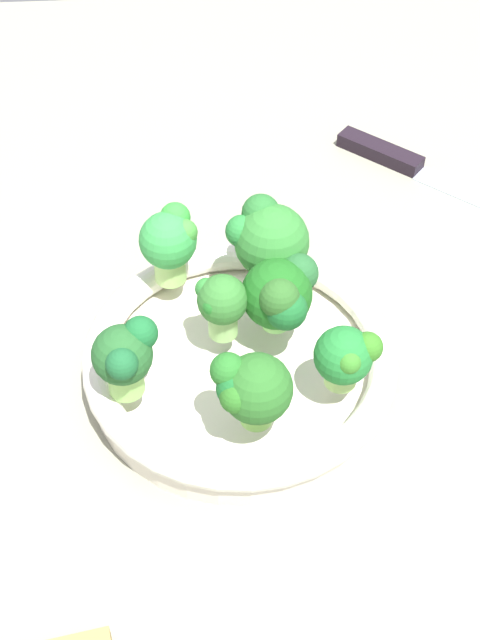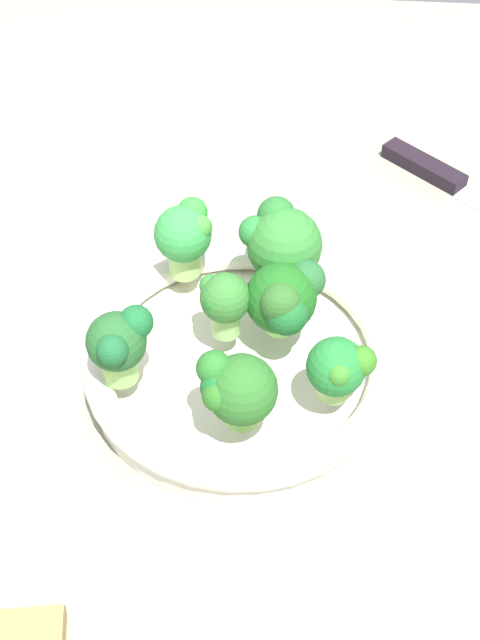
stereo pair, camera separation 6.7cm
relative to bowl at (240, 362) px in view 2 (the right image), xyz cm
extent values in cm
cube|color=gray|center=(-3.06, -2.18, -3.34)|extent=(130.00, 130.00, 2.50)
cylinder|color=beige|center=(0.00, 0.00, -1.17)|extent=(24.51, 24.51, 1.85)
torus|color=silver|center=(0.00, 0.00, 0.88)|extent=(25.53, 25.53, 2.26)
cylinder|color=#A1CB6C|center=(-7.47, 4.18, 2.81)|extent=(2.50, 2.50, 1.60)
sphere|color=#21752F|center=(-7.47, 4.18, 5.08)|extent=(4.52, 4.52, 4.52)
sphere|color=#31731F|center=(-9.24, 4.12, 5.83)|extent=(2.32, 2.32, 2.32)
sphere|color=#346E30|center=(-9.02, 3.55, 5.36)|extent=(2.01, 2.01, 2.01)
sphere|color=#337925|center=(-7.60, 5.53, 5.93)|extent=(1.89, 1.89, 1.89)
cylinder|color=#85CB66|center=(-3.36, -2.32, 2.81)|extent=(2.34, 2.34, 1.60)
sphere|color=#1B5D1A|center=(-3.36, -2.32, 5.47)|extent=(5.72, 5.72, 5.72)
sphere|color=#245C2D|center=(-4.93, -3.61, 6.29)|extent=(3.20, 3.20, 3.20)
sphere|color=#2B5D23|center=(-2.58, -0.48, 6.72)|extent=(3.23, 3.23, 3.23)
sphere|color=#1A5F28|center=(-3.59, -0.12, 5.84)|extent=(3.33, 3.33, 3.33)
cylinder|color=#A1D06F|center=(5.44, -8.14, 3.39)|extent=(2.72, 2.72, 2.76)
sphere|color=green|center=(5.44, -8.14, 6.34)|extent=(4.84, 4.84, 4.84)
sphere|color=green|center=(4.75, -9.46, 7.62)|extent=(2.58, 2.58, 2.58)
sphere|color=#3D8D34|center=(4.04, -8.05, 7.23)|extent=(2.20, 2.20, 2.20)
cylinder|color=#8DC06A|center=(1.28, -1.50, 3.26)|extent=(2.38, 2.38, 2.50)
sphere|color=#31702C|center=(1.28, -1.50, 5.83)|extent=(4.06, 4.06, 4.06)
sphere|color=#226F24|center=(2.00, -0.64, 6.15)|extent=(1.84, 1.84, 1.84)
sphere|color=#2C772E|center=(2.51, -1.93, 6.42)|extent=(1.78, 1.78, 1.78)
cylinder|color=#7DC04E|center=(-0.73, 7.35, 2.98)|extent=(2.43, 2.43, 1.93)
sphere|color=#286323|center=(-0.73, 7.35, 5.65)|extent=(5.26, 5.26, 5.26)
sphere|color=#196027|center=(0.84, 7.62, 6.17)|extent=(2.80, 2.80, 2.80)
sphere|color=#28671F|center=(0.85, 8.39, 6.11)|extent=(2.37, 2.37, 2.37)
sphere|color=#256A23|center=(1.29, 6.69, 7.05)|extent=(2.63, 2.63, 2.63)
cylinder|color=#94D264|center=(8.92, 3.86, 3.27)|extent=(2.75, 2.75, 2.51)
sphere|color=#235927|center=(8.92, 3.86, 6.01)|extent=(4.59, 4.59, 4.59)
sphere|color=#1A5A2D|center=(8.78, 5.60, 7.04)|extent=(2.39, 2.39, 2.39)
sphere|color=#19602D|center=(7.48, 2.92, 7.24)|extent=(2.63, 2.63, 2.63)
cylinder|color=#93CA72|center=(-3.16, -6.98, 3.37)|extent=(2.32, 2.32, 2.73)
sphere|color=#2F772E|center=(-3.16, -6.98, 6.75)|extent=(6.21, 6.21, 6.21)
sphere|color=#27682B|center=(-2.27, -8.61, 8.44)|extent=(3.19, 3.19, 3.19)
sphere|color=#267832|center=(-0.62, -7.43, 7.61)|extent=(2.70, 2.70, 2.70)
cube|color=black|center=(-16.96, -29.54, -1.34)|extent=(8.70, 7.94, 1.50)
camera|label=1|loc=(3.00, 45.85, 54.32)|focal=48.80mm
camera|label=2|loc=(-3.73, 45.79, 54.32)|focal=48.80mm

